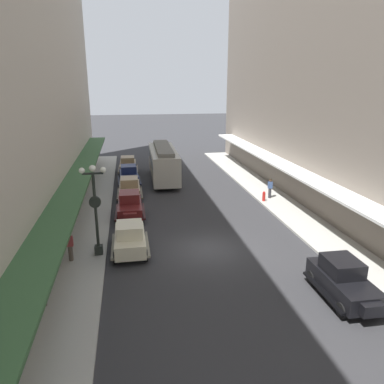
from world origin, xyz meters
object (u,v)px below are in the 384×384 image
(parked_car_1, at_px, (130,205))
(fire_hydrant, at_px, (264,196))
(parked_car_3, at_px, (128,164))
(pedestrian_0, at_px, (70,246))
(parked_car_0, at_px, (130,237))
(parked_car_2, at_px, (130,187))
(parked_car_4, at_px, (343,279))
(lamp_post_with_clock, at_px, (95,207))
(parked_car_5, at_px, (129,175))
(pedestrian_1, at_px, (42,288))
(pedestrian_2, at_px, (270,188))
(streetcar, at_px, (163,162))

(parked_car_1, xyz_separation_m, fire_hydrant, (10.90, 1.50, -0.38))
(parked_car_3, bearing_deg, pedestrian_0, -98.90)
(parked_car_0, xyz_separation_m, parked_car_2, (0.12, 10.68, 0.00))
(parked_car_3, relative_size, parked_car_4, 1.00)
(parked_car_2, relative_size, lamp_post_with_clock, 0.83)
(parked_car_5, height_order, pedestrian_1, parked_car_5)
(parked_car_0, relative_size, pedestrian_2, 2.55)
(fire_hydrant, relative_size, pedestrian_2, 0.49)
(streetcar, xyz_separation_m, pedestrian_0, (-6.82, -17.13, -0.91))
(parked_car_1, bearing_deg, pedestrian_2, 10.66)
(pedestrian_0, relative_size, pedestrian_2, 0.98)
(pedestrian_1, bearing_deg, streetcar, 70.91)
(lamp_post_with_clock, xyz_separation_m, pedestrian_0, (-1.45, -0.56, -2.00))
(parked_car_1, distance_m, fire_hydrant, 11.01)
(parked_car_0, distance_m, pedestrian_2, 14.30)
(parked_car_4, relative_size, pedestrian_0, 2.61)
(pedestrian_1, bearing_deg, parked_car_4, -6.26)
(parked_car_2, relative_size, fire_hydrant, 5.21)
(streetcar, relative_size, fire_hydrant, 11.78)
(parked_car_2, height_order, parked_car_4, same)
(pedestrian_0, bearing_deg, parked_car_5, 78.22)
(pedestrian_0, height_order, pedestrian_1, pedestrian_1)
(parked_car_0, bearing_deg, parked_car_3, 89.84)
(pedestrian_0, xyz_separation_m, pedestrian_1, (-0.58, -4.25, 0.02))
(parked_car_4, relative_size, pedestrian_2, 2.56)
(pedestrian_1, bearing_deg, pedestrian_2, 40.32)
(parked_car_4, bearing_deg, parked_car_2, 118.54)
(parked_car_4, distance_m, lamp_post_with_clock, 13.02)
(fire_hydrant, bearing_deg, pedestrian_0, -149.83)
(lamp_post_with_clock, xyz_separation_m, fire_hydrant, (12.75, 7.70, -2.42))
(parked_car_2, bearing_deg, parked_car_3, 90.36)
(parked_car_4, bearing_deg, parked_car_1, 127.01)
(parked_car_5, height_order, lamp_post_with_clock, lamp_post_with_clock)
(parked_car_2, relative_size, pedestrian_0, 2.60)
(parked_car_0, distance_m, parked_car_4, 11.48)
(parked_car_5, bearing_deg, parked_car_4, -66.68)
(parked_car_1, bearing_deg, pedestrian_0, -115.99)
(parked_car_2, height_order, parked_car_3, same)
(parked_car_2, distance_m, pedestrian_2, 11.91)
(parked_car_5, height_order, streetcar, streetcar)
(parked_car_3, bearing_deg, fire_hydrant, -49.24)
(parked_car_3, distance_m, lamp_post_with_clock, 20.55)
(parked_car_3, bearing_deg, parked_car_0, -90.16)
(parked_car_5, bearing_deg, fire_hydrant, -35.45)
(streetcar, height_order, fire_hydrant, streetcar)
(parked_car_3, height_order, pedestrian_0, parked_car_3)
(streetcar, distance_m, pedestrian_2, 11.58)
(streetcar, height_order, pedestrian_1, streetcar)
(streetcar, xyz_separation_m, pedestrian_1, (-7.40, -21.37, -0.89))
(parked_car_0, distance_m, lamp_post_with_clock, 2.72)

